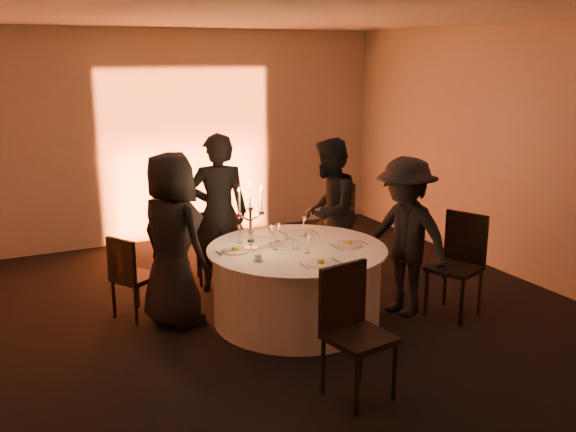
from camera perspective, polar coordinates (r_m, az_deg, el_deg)
name	(u,v)px	position (r m, az deg, el deg)	size (l,w,h in m)	color
floor	(297,319)	(6.67, 0.77, -9.17)	(7.00, 7.00, 0.00)	black
ceiling	(298,14)	(6.13, 0.87, 17.53)	(7.00, 7.00, 0.00)	silver
wall_back	(187,136)	(9.44, -9.01, 7.07)	(7.00, 7.00, 0.00)	#B1ABA5
wall_right	(525,155)	(8.03, 20.31, 5.14)	(7.00, 7.00, 0.00)	#B1ABA5
uplighter_fixture	(197,237)	(9.45, -8.12, -1.88)	(0.25, 0.12, 0.10)	black
banquet_table	(297,284)	(6.52, 0.78, -6.07)	(1.80, 1.80, 0.77)	black
chair_left	(130,273)	(6.72, -13.87, -4.96)	(0.52, 0.52, 0.87)	black
chair_back_left	(214,242)	(7.57, -6.62, -2.33)	(0.47, 0.47, 0.90)	black
chair_back_right	(339,221)	(8.14, 4.56, -0.46)	(0.64, 0.64, 1.04)	black
chair_right	(459,258)	(6.86, 14.97, -3.61)	(0.60, 0.60, 1.06)	black
chair_front	(352,323)	(5.11, 5.73, -9.47)	(0.53, 0.53, 1.05)	black
guest_left	(172,240)	(6.40, -10.24, -2.11)	(0.85, 0.55, 1.74)	black
guest_back_left	(219,213)	(7.24, -6.18, 0.24)	(0.66, 0.43, 1.81)	black
guest_back_right	(329,211)	(7.51, 3.66, 0.41)	(0.83, 0.65, 1.71)	black
guest_right	(405,237)	(6.67, 10.34, -1.84)	(1.07, 0.61, 1.65)	black
plate_left	(235,250)	(6.29, -4.74, -3.02)	(0.36, 0.27, 0.08)	white
plate_back_left	(265,233)	(6.90, -2.10, -1.50)	(0.35, 0.24, 0.01)	white
plate_back_right	(300,233)	(6.90, 1.06, -1.51)	(0.35, 0.26, 0.01)	white
plate_right	(349,243)	(6.51, 5.42, -2.43)	(0.36, 0.28, 0.08)	white
plate_front	(321,262)	(5.90, 2.92, -4.14)	(0.36, 0.27, 0.08)	white
coffee_cup	(258,257)	(6.00, -2.70, -3.70)	(0.11, 0.11, 0.07)	white
candelabra	(251,226)	(6.30, -3.35, -0.85)	(0.29, 0.14, 0.69)	silver
wine_glass_a	(278,229)	(6.57, -0.92, -1.13)	(0.07, 0.07, 0.19)	silver
wine_glass_b	(307,239)	(6.19, 1.73, -2.09)	(0.07, 0.07, 0.19)	silver
wine_glass_c	(272,234)	(6.38, -1.46, -1.59)	(0.07, 0.07, 0.19)	silver
wine_glass_d	(275,236)	(6.29, -1.12, -1.83)	(0.07, 0.07, 0.19)	silver
wine_glass_e	(270,231)	(6.49, -1.59, -1.31)	(0.07, 0.07, 0.19)	silver
wine_glass_f	(240,230)	(6.53, -4.31, -1.25)	(0.07, 0.07, 0.19)	silver
wine_glass_g	(251,235)	(6.33, -3.34, -1.74)	(0.07, 0.07, 0.19)	silver
wine_glass_h	(303,222)	(6.82, 1.34, -0.55)	(0.07, 0.07, 0.19)	silver
tumbler_a	(288,235)	(6.68, 0.00, -1.70)	(0.07, 0.07, 0.09)	silver
tumbler_b	(341,245)	(6.34, 4.77, -2.61)	(0.07, 0.07, 0.09)	silver
tumbler_c	(295,245)	(6.34, 0.66, -2.56)	(0.07, 0.07, 0.09)	silver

